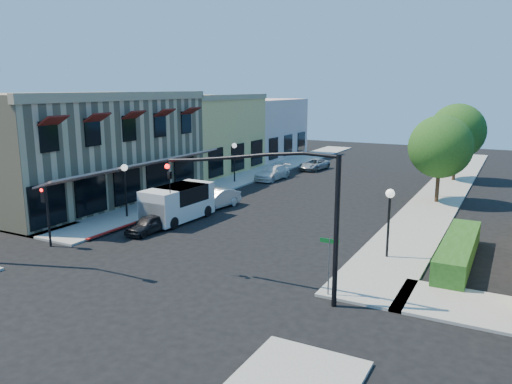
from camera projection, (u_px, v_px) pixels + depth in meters
The scene contains 22 objects.
ground at pixel (149, 282), 21.93m from camera, with size 120.00×120.00×0.00m, color black.
sidewalk_left at pixel (258, 173), 49.27m from camera, with size 3.50×50.00×0.12m, color gray.
sidewalk_right at pixel (445, 190), 41.26m from camera, with size 3.50×50.00×0.12m, color gray.
curb_red_strip at pixel (146, 221), 32.01m from camera, with size 0.25×10.00×0.06m, color maroon.
corner_brick_building at pixel (81, 147), 37.69m from camera, with size 11.77×18.20×8.10m.
yellow_stucco_building at pixel (195, 134), 50.73m from camera, with size 10.00×12.00×7.60m, color tan.
pink_stucco_building at pixel (251, 128), 61.17m from camera, with size 10.00×12.00×7.00m, color beige.
hedge at pixel (457, 263), 24.35m from camera, with size 1.40×8.00×1.10m, color #1D4914.
street_tree_a at pixel (440, 147), 36.06m from camera, with size 4.56×4.56×6.48m.
street_tree_b at pixel (457, 131), 44.64m from camera, with size 4.94×4.94×7.02m.
signal_mast_arm at pixel (285, 199), 19.70m from camera, with size 8.01×0.39×6.00m.
secondary_signal at pixel (46, 205), 26.33m from camera, with size 0.28×0.42×3.32m.
street_name_sign at pixel (329, 258), 20.05m from camera, with size 0.80×0.06×2.50m.
lamppost_left_near at pixel (125, 177), 32.18m from camera, with size 0.44×0.44×3.57m.
lamppost_left_far at pixel (234, 152), 44.28m from camera, with size 0.44×0.44×3.57m.
lamppost_right_near at pixel (390, 206), 24.39m from camera, with size 0.44×0.44×3.57m.
lamppost_right_far at pixel (439, 163), 38.23m from camera, with size 0.44×0.44×3.57m.
white_van at pixel (177, 201), 31.81m from camera, with size 2.42×5.14×2.23m.
parked_car_a at pixel (148, 224), 29.30m from camera, with size 1.25×3.11×1.06m, color black.
parked_car_b at pixel (215, 199), 35.23m from camera, with size 1.45×4.15×1.37m, color #BABDBF.
parked_car_c at pixel (272, 173), 46.25m from camera, with size 1.83×4.50×1.30m, color silver.
parked_car_d at pixel (314, 164), 51.68m from camera, with size 1.90×4.12×1.15m, color #989A9D.
Camera 1 is at (13.83, -16.03, 8.41)m, focal length 35.00 mm.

